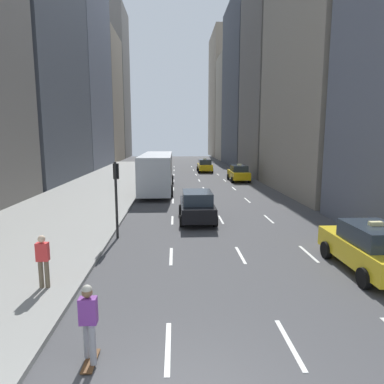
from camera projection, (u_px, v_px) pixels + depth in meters
The scene contains 12 objects.
sidewalk_left at pixel (101, 187), 32.06m from camera, with size 8.00×66.00×0.15m, color gray.
lane_markings at pixel (207, 194), 28.59m from camera, with size 5.72×56.00×0.01m.
building_row_left at pixel (70, 61), 45.88m from camera, with size 6.00×84.03×36.64m.
building_row_right at pixel (259, 79), 48.67m from camera, with size 6.00×90.08×29.34m.
taxi_lead at pixel (239, 173), 36.80m from camera, with size 2.02×4.40×1.87m.
taxi_second at pixel (205, 166), 46.52m from camera, with size 2.02×4.40×1.87m.
taxi_third at pixel (370, 248), 11.97m from camera, with size 2.02×4.40×1.87m.
sedan_black_near at pixel (197, 206), 19.29m from camera, with size 2.02×4.47×1.73m.
city_bus at pixel (157, 171), 30.10m from camera, with size 2.80×11.61×3.25m.
skateboarder at pixel (89, 321), 7.05m from camera, with size 0.36×0.80×1.75m.
pedestrian_near_curb at pixel (43, 259), 10.34m from camera, with size 0.36×0.22×1.65m.
traffic_light_pole at pixel (116, 187), 15.83m from camera, with size 0.24×0.42×3.60m.
Camera 1 is at (-0.00, -5.11, 4.71)m, focal length 32.00 mm.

